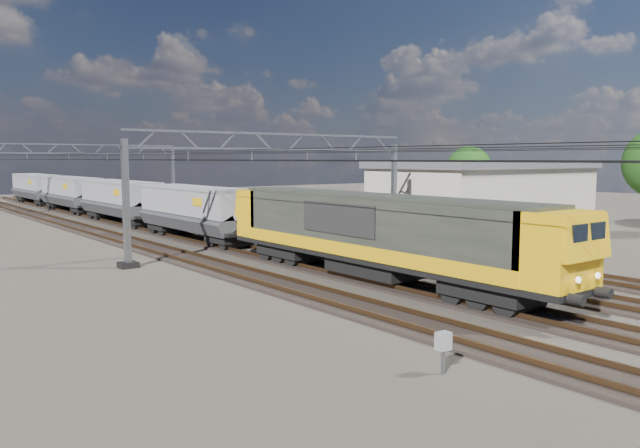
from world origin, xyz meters
TOP-DOWN VIEW (x-y plane):
  - ground at (0.00, 0.00)m, footprint 160.00×160.00m
  - track_outer_west at (-6.00, 0.00)m, footprint 2.60×140.00m
  - track_loco at (-2.00, 0.00)m, footprint 2.60×140.00m
  - track_inner_east at (2.00, 0.00)m, footprint 2.60×140.00m
  - track_outer_east at (6.00, 0.00)m, footprint 2.60×140.00m
  - catenary_gantry_mid at (0.00, 4.00)m, footprint 19.90×0.90m
  - catenary_gantry_far at (0.00, 40.00)m, footprint 19.90×0.90m
  - overhead_wires at (0.00, 8.00)m, footprint 12.03×140.00m
  - locomotive at (-2.00, -6.47)m, footprint 2.76×21.10m
  - hopper_wagon_lead at (-2.00, 11.22)m, footprint 3.38×13.00m
  - hopper_wagon_mid at (-2.00, 25.42)m, footprint 3.38×13.00m
  - hopper_wagon_third at (-2.00, 39.62)m, footprint 3.38×13.00m
  - hopper_wagon_fourth at (-2.00, 53.82)m, footprint 3.38×13.00m
  - trackside_cabinet at (-8.91, -16.61)m, footprint 0.40×0.31m
  - industrial_shed at (22.00, 6.00)m, footprint 18.60×10.60m
  - tree_far at (30.32, 13.79)m, footprint 5.12×4.72m

SIDE VIEW (x-z plane):
  - ground at x=0.00m, z-range 0.00..0.00m
  - track_outer_west at x=-6.00m, z-range -0.08..0.22m
  - track_loco at x=-2.00m, z-range -0.08..0.22m
  - track_inner_east at x=2.00m, z-range -0.08..0.22m
  - track_outer_east at x=6.00m, z-range -0.08..0.22m
  - trackside_cabinet at x=-8.91m, z-range 0.28..1.41m
  - hopper_wagon_lead at x=-2.00m, z-range 0.60..3.86m
  - hopper_wagon_mid at x=-2.00m, z-range 0.60..3.86m
  - hopper_wagon_third at x=-2.00m, z-range 0.60..3.86m
  - hopper_wagon_fourth at x=-2.00m, z-range 0.60..3.86m
  - locomotive at x=-2.00m, z-range 0.52..4.14m
  - industrial_shed at x=22.00m, z-range 0.03..5.43m
  - catenary_gantry_mid at x=0.00m, z-range 0.35..7.46m
  - catenary_gantry_far at x=0.00m, z-range 0.35..7.46m
  - tree_far at x=30.32m, z-range 0.94..7.80m
  - overhead_wires at x=0.00m, z-range 5.48..6.02m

